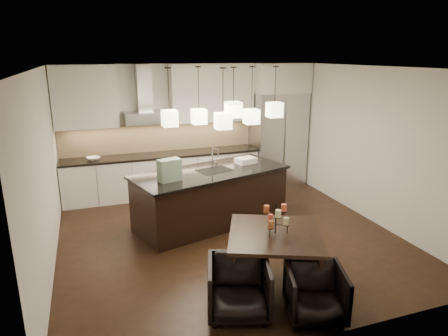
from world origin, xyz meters
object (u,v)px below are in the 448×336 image
object	(u,v)px
refrigerator	(278,139)
dining_table	(274,257)
island_body	(211,198)
armchair_left	(239,288)
armchair_right	(315,293)

from	to	relation	value
refrigerator	dining_table	world-z (taller)	refrigerator
refrigerator	island_body	distance (m)	2.88
dining_table	refrigerator	bearing A→B (deg)	86.70
dining_table	armchair_left	size ratio (longest dim) A/B	1.61
refrigerator	island_body	world-z (taller)	refrigerator
refrigerator	armchair_right	xyz separation A→B (m)	(-1.87, -4.78, -0.77)
island_body	armchair_right	distance (m)	3.05
armchair_right	dining_table	bearing A→B (deg)	116.64
island_body	dining_table	xyz separation A→B (m)	(0.21, -2.18, -0.11)
island_body	dining_table	world-z (taller)	island_body
refrigerator	island_body	bearing A→B (deg)	-141.53
dining_table	island_body	bearing A→B (deg)	119.10
dining_table	armchair_right	world-z (taller)	dining_table
armchair_right	refrigerator	bearing A→B (deg)	87.11
refrigerator	island_body	size ratio (longest dim) A/B	0.80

